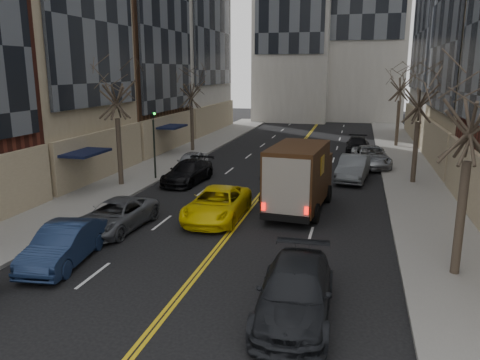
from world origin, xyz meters
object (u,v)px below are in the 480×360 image
object	(u,v)px
pedestrian	(263,192)
taxi	(217,204)
ups_truck	(300,178)
observer_sedan	(295,292)

from	to	relation	value
pedestrian	taxi	bearing A→B (deg)	161.71
ups_truck	pedestrian	distance (m)	2.10
taxi	ups_truck	bearing A→B (deg)	31.21
ups_truck	taxi	size ratio (longest dim) A/B	1.22
ups_truck	taxi	world-z (taller)	ups_truck
observer_sedan	ups_truck	bearing A→B (deg)	94.81
ups_truck	pedestrian	world-z (taller)	ups_truck
observer_sedan	taxi	world-z (taller)	observer_sedan
observer_sedan	pedestrian	bearing A→B (deg)	104.61
ups_truck	taxi	bearing A→B (deg)	-143.31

